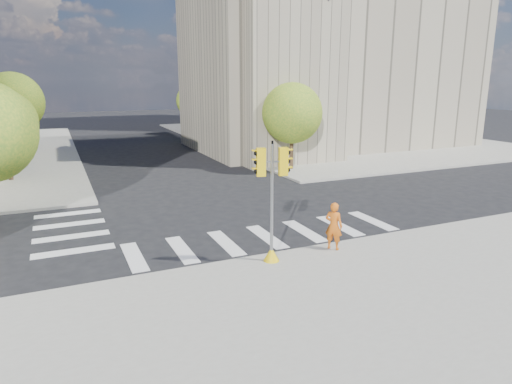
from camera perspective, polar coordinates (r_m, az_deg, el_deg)
ground at (r=20.77m, az=-0.79°, el=-3.90°), size 160.00×160.00×0.00m
sidewalk_near at (r=12.31m, az=20.92°, el=-17.80°), size 30.00×14.00×0.15m
sidewalk_far_right at (r=52.56m, az=8.17°, el=6.95°), size 28.00×40.00×0.15m
civic_building at (r=44.02m, az=8.37°, el=14.99°), size 26.00×16.00×19.39m
office_tower at (r=67.69m, az=2.49°, el=21.28°), size 20.00×18.00×30.00m
tree_lw_mid at (r=32.40m, az=-29.00°, el=7.62°), size 4.00×4.00×5.77m
tree_lw_far at (r=42.31m, az=-28.11°, el=9.88°), size 4.80×4.80×6.95m
tree_re_near at (r=32.14m, az=4.53°, el=9.79°), size 4.20×4.20×6.16m
tree_re_mid at (r=43.03m, az=-3.23°, el=11.26°), size 4.60×4.60×6.66m
tree_re_far at (r=54.43m, az=-7.81°, el=11.21°), size 4.00×4.00×5.88m
lamp_near at (r=35.88m, az=2.17°, el=11.10°), size 0.35×0.18×8.11m
lamp_far at (r=48.83m, az=-5.23°, el=11.81°), size 0.35×0.18×8.11m
traffic_signal at (r=15.64m, az=1.99°, el=-2.52°), size 1.08×0.56×4.24m
photographer at (r=17.25m, az=9.69°, el=-4.19°), size 0.75×0.79×1.81m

